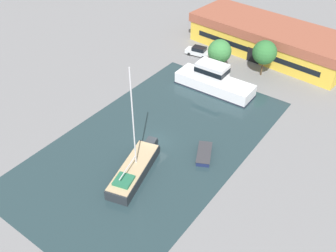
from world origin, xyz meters
TOP-DOWN VIEW (x-y plane):
  - ground_plane at (0.00, 0.00)m, footprint 440.00×440.00m
  - water_canal at (0.00, 0.00)m, footprint 21.85×38.21m
  - warehouse_building at (0.90, 32.65)m, footprint 29.86×13.37m
  - quay_tree_near_building at (-2.81, 20.92)m, footprint 3.87×3.87m
  - quay_tree_by_water at (3.53, 24.26)m, footprint 3.91×3.91m
  - parked_car at (-8.70, 23.94)m, footprint 4.73×2.47m
  - sailboat_moored at (1.52, -5.84)m, footprint 5.09×10.64m
  - motor_cruiser at (-0.61, 15.70)m, footprint 12.55×4.19m
  - small_dinghy at (6.49, 1.64)m, footprint 3.35×4.45m

SIDE VIEW (x-z plane):
  - ground_plane at x=0.00m, z-range 0.00..0.00m
  - water_canal at x=0.00m, z-range 0.00..0.01m
  - small_dinghy at x=6.49m, z-range 0.01..0.71m
  - sailboat_moored at x=1.52m, z-range -6.24..7.82m
  - parked_car at x=-8.70m, z-range 0.00..1.65m
  - motor_cruiser at x=-0.61m, z-range -0.59..3.75m
  - warehouse_building at x=0.90m, z-range 0.03..5.30m
  - quay_tree_near_building at x=-2.81m, z-range 0.92..6.66m
  - quay_tree_by_water at x=3.53m, z-range 1.08..7.17m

